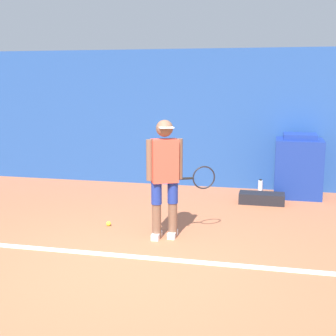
{
  "coord_description": "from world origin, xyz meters",
  "views": [
    {
      "loc": [
        1.55,
        -4.82,
        2.09
      ],
      "look_at": [
        0.18,
        1.2,
        0.91
      ],
      "focal_mm": 50.0,
      "sensor_mm": 36.0,
      "label": 1
    }
  ],
  "objects": [
    {
      "name": "covered_chair",
      "position": [
        2.01,
        3.74,
        0.54
      ],
      "size": [
        0.82,
        0.72,
        1.14
      ],
      "color": "navy",
      "rests_on": "ground_plane"
    },
    {
      "name": "tennis_ball",
      "position": [
        -0.72,
        1.31,
        0.03
      ],
      "size": [
        0.07,
        0.07,
        0.07
      ],
      "color": "#D1E533",
      "rests_on": "ground_plane"
    },
    {
      "name": "court_baseline",
      "position": [
        0.0,
        0.23,
        0.01
      ],
      "size": [
        21.6,
        0.1,
        0.01
      ],
      "color": "white",
      "rests_on": "ground_plane"
    },
    {
      "name": "tennis_player",
      "position": [
        0.19,
        1.0,
        0.87
      ],
      "size": [
        0.85,
        0.5,
        1.58
      ],
      "rotation": [
        0.0,
        0.0,
        0.46
      ],
      "color": "brown",
      "rests_on": "ground_plane"
    },
    {
      "name": "ground_plane",
      "position": [
        0.0,
        0.0,
        0.0
      ],
      "size": [
        24.0,
        24.0,
        0.0
      ],
      "primitive_type": "plane",
      "color": "#B76642"
    },
    {
      "name": "back_wall",
      "position": [
        0.0,
        4.2,
        1.33
      ],
      "size": [
        24.0,
        0.1,
        2.66
      ],
      "color": "#234C99",
      "rests_on": "ground_plane"
    },
    {
      "name": "equipment_bag",
      "position": [
        1.4,
        3.07,
        0.09
      ],
      "size": [
        0.76,
        0.34,
        0.18
      ],
      "color": "black",
      "rests_on": "ground_plane"
    },
    {
      "name": "water_bottle",
      "position": [
        1.35,
        3.92,
        0.11
      ],
      "size": [
        0.09,
        0.09,
        0.24
      ],
      "color": "white",
      "rests_on": "ground_plane"
    }
  ]
}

